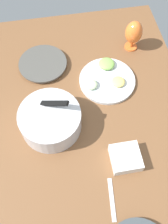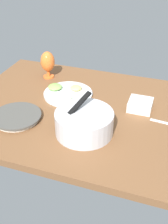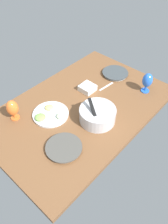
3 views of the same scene
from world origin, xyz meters
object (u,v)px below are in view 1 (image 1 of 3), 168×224
dinner_plate_right (43,64)px  fruit_platter (107,79)px  square_bowl_white (126,158)px  hurricane_glass_orange (134,33)px  mixing_bowl (50,120)px

dinner_plate_right → fruit_platter: (-16.03, -32.94, 0.03)cm
fruit_platter → dinner_plate_right: bearing=64.0°
fruit_platter → square_bowl_white: square_bowl_white is taller
hurricane_glass_orange → dinner_plate_right: bearing=95.7°
dinner_plate_right → fruit_platter: bearing=-116.0°
dinner_plate_right → square_bowl_white: (-61.33, -31.68, 1.64)cm
fruit_platter → hurricane_glass_orange: 30.12cm
dinner_plate_right → mixing_bowl: size_ratio=0.91×
mixing_bowl → fruit_platter: bearing=-55.4°
hurricane_glass_orange → mixing_bowl: bearing=130.3°
square_bowl_white → hurricane_glass_orange: bearing=-17.0°
dinner_plate_right → fruit_platter: fruit_platter is taller
mixing_bowl → hurricane_glass_orange: (43.53, -51.41, 4.62)cm
hurricane_glass_orange → fruit_platter: bearing=138.1°
mixing_bowl → hurricane_glass_orange: bearing=-49.7°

